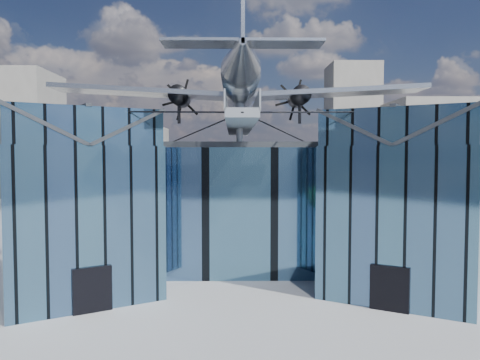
{
  "coord_description": "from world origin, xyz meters",
  "views": [
    {
      "loc": [
        -0.44,
        -30.77,
        8.92
      ],
      "look_at": [
        0.0,
        2.0,
        7.2
      ],
      "focal_mm": 35.0,
      "sensor_mm": 36.0,
      "label": 1
    }
  ],
  "objects": [
    {
      "name": "tree_side_e",
      "position": [
        19.41,
        8.4,
        3.83
      ],
      "size": [
        4.02,
        4.02,
        5.66
      ],
      "rotation": [
        0.0,
        0.0,
        -0.12
      ],
      "color": "#301F13",
      "rests_on": "ground"
    },
    {
      "name": "bg_towers",
      "position": [
        1.45,
        50.49,
        10.01
      ],
      "size": [
        77.0,
        24.5,
        26.0
      ],
      "color": "gray",
      "rests_on": "ground"
    },
    {
      "name": "ground_plane",
      "position": [
        0.0,
        0.0,
        0.0
      ],
      "size": [
        120.0,
        120.0,
        0.0
      ],
      "primitive_type": "plane",
      "color": "gray"
    },
    {
      "name": "museum",
      "position": [
        0.0,
        5.82,
        5.54
      ],
      "size": [
        32.88,
        24.5,
        17.6
      ],
      "color": "#436888",
      "rests_on": "ground"
    }
  ]
}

